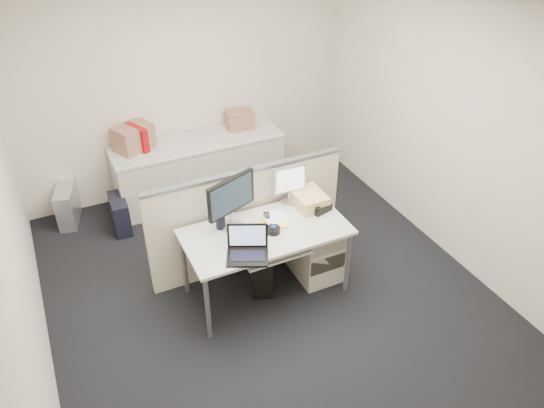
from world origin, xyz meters
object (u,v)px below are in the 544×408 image
desk (266,236)px  desk_phone (319,207)px  laptop (247,246)px  monitor_main (231,203)px

desk → desk_phone: (0.60, 0.08, 0.10)m
desk → laptop: bearing=-137.0°
desk → desk_phone: 0.61m
monitor_main → desk_phone: bearing=-27.8°
monitor_main → desk: bearing=-56.8°
laptop → desk_phone: bearing=46.4°
monitor_main → desk_phone: monitor_main is taller
desk → monitor_main: 0.45m
laptop → desk_phone: (0.90, 0.36, -0.10)m
laptop → desk_phone: laptop is taller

